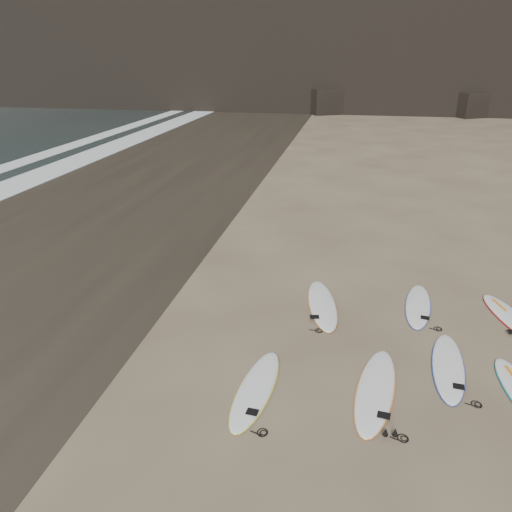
{
  "coord_description": "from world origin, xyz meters",
  "views": [
    {
      "loc": [
        -2.68,
        -8.76,
        6.01
      ],
      "look_at": [
        -4.76,
        1.98,
        1.5
      ],
      "focal_mm": 35.0,
      "sensor_mm": 36.0,
      "label": 1
    }
  ],
  "objects_px": {
    "surfboard_2": "(448,366)",
    "surfboard_6": "(418,305)",
    "surfboard_0": "(256,388)",
    "surfboard_5": "(322,304)",
    "surfboard_1": "(376,389)"
  },
  "relations": [
    {
      "from": "surfboard_0",
      "to": "surfboard_2",
      "type": "height_order",
      "value": "same"
    },
    {
      "from": "surfboard_1",
      "to": "surfboard_5",
      "type": "distance_m",
      "value": 3.49
    },
    {
      "from": "surfboard_0",
      "to": "surfboard_2",
      "type": "xyz_separation_m",
      "value": [
        3.72,
        1.45,
        -0.0
      ]
    },
    {
      "from": "surfboard_6",
      "to": "surfboard_2",
      "type": "bearing_deg",
      "value": -75.52
    },
    {
      "from": "surfboard_0",
      "to": "surfboard_2",
      "type": "distance_m",
      "value": 4.0
    },
    {
      "from": "surfboard_2",
      "to": "surfboard_6",
      "type": "xyz_separation_m",
      "value": [
        -0.33,
        2.62,
        -0.0
      ]
    },
    {
      "from": "surfboard_2",
      "to": "surfboard_5",
      "type": "xyz_separation_m",
      "value": [
        -2.71,
        2.21,
        0.0
      ]
    },
    {
      "from": "surfboard_2",
      "to": "surfboard_5",
      "type": "relative_size",
      "value": 0.93
    },
    {
      "from": "surfboard_2",
      "to": "surfboard_5",
      "type": "height_order",
      "value": "surfboard_5"
    },
    {
      "from": "surfboard_2",
      "to": "surfboard_1",
      "type": "bearing_deg",
      "value": -138.44
    },
    {
      "from": "surfboard_0",
      "to": "surfboard_6",
      "type": "xyz_separation_m",
      "value": [
        3.39,
        4.07,
        -0.0
      ]
    },
    {
      "from": "surfboard_2",
      "to": "surfboard_6",
      "type": "distance_m",
      "value": 2.64
    },
    {
      "from": "surfboard_1",
      "to": "surfboard_6",
      "type": "relative_size",
      "value": 1.13
    },
    {
      "from": "surfboard_2",
      "to": "surfboard_0",
      "type": "bearing_deg",
      "value": -152.62
    },
    {
      "from": "surfboard_5",
      "to": "surfboard_6",
      "type": "height_order",
      "value": "surfboard_5"
    }
  ]
}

